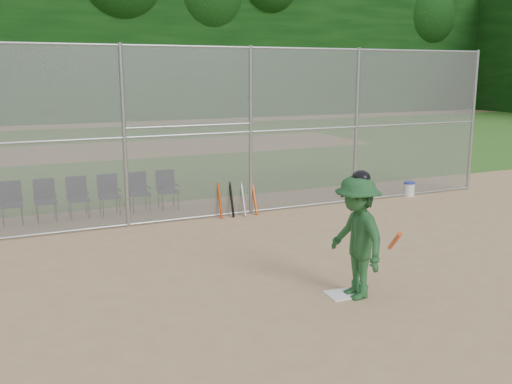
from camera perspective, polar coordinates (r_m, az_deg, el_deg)
name	(u,v)px	position (r m, az deg, el deg)	size (l,w,h in m)	color
ground	(321,289)	(9.30, 6.49, -9.57)	(100.00, 100.00, 0.00)	tan
grass_strip	(111,150)	(26.02, -14.34, 4.07)	(100.00, 100.00, 0.00)	#30631D
dirt_patch_far	(111,150)	(26.01, -14.34, 4.07)	(24.00, 24.00, 0.00)	tan
backstop_fence	(211,131)	(13.26, -4.51, 6.14)	(16.09, 0.09, 4.00)	gray
treeline	(96,24)	(27.84, -15.71, 15.83)	(81.00, 60.00, 11.00)	black
home_plate	(341,294)	(9.08, 8.50, -10.10)	(0.43, 0.43, 0.02)	white
batter_at_plate	(357,237)	(8.76, 10.03, -4.43)	(0.98, 1.38, 1.98)	#205128
water_cooler	(409,189)	(16.43, 15.06, 0.30)	(0.31, 0.31, 0.40)	white
spare_bats	(237,199)	(13.66, -1.87, -0.70)	(0.96, 0.36, 0.84)	#D84C14
chair_0	(12,204)	(14.01, -23.25, -1.07)	(0.54, 0.52, 0.96)	#0F1939
chair_1	(46,201)	(14.04, -20.29, -0.82)	(0.54, 0.52, 0.96)	#0F1939
chair_2	(78,198)	(14.10, -17.36, -0.56)	(0.54, 0.52, 0.96)	#0F1939
chair_3	(109,195)	(14.21, -14.45, -0.30)	(0.54, 0.52, 0.96)	#0F1939
chair_4	(139,193)	(14.34, -11.60, -0.05)	(0.54, 0.52, 0.96)	#0F1939
chair_5	(168,190)	(14.52, -8.80, 0.19)	(0.54, 0.52, 0.96)	#0F1939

